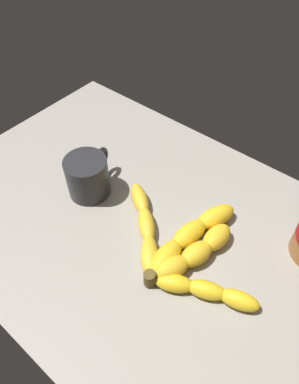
{
  "coord_description": "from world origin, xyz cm",
  "views": [
    {
      "loc": [
        27.2,
        -29.5,
        53.22
      ],
      "look_at": [
        0.68,
        2.9,
        5.35
      ],
      "focal_mm": 32.12,
      "sensor_mm": 36.0,
      "label": 1
    }
  ],
  "objects": [
    {
      "name": "ground_plane",
      "position": [
        0.0,
        0.0,
        -2.11
      ],
      "size": [
        83.59,
        58.06,
        4.23
      ],
      "primitive_type": "cube",
      "color": "gray"
    },
    {
      "name": "banana_bunch",
      "position": [
        11.43,
        -0.72,
        1.73
      ],
      "size": [
        33.25,
        22.98,
        3.78
      ],
      "color": "yellow",
      "rests_on": "ground_plane"
    },
    {
      "name": "coffee_mug",
      "position": [
        -12.0,
        -0.82,
        4.23
      ],
      "size": [
        8.44,
        11.88,
        8.43
      ],
      "color": "#262628",
      "rests_on": "ground_plane"
    }
  ]
}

